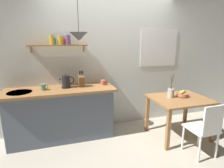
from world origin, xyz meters
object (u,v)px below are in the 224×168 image
at_px(coffee_mug_spare, 103,82).
at_px(dining_chair_near, 205,128).
at_px(dining_table, 179,104).
at_px(fruit_bowl, 182,94).
at_px(twig_vase, 171,93).
at_px(coffee_mug_by_sink, 43,87).
at_px(knife_block, 81,80).
at_px(electric_kettle, 66,82).
at_px(pendant_lamp, 79,37).

bearing_deg(coffee_mug_spare, dining_chair_near, -45.11).
relative_size(dining_table, fruit_bowl, 4.85).
bearing_deg(coffee_mug_spare, twig_vase, -23.45).
relative_size(dining_table, dining_chair_near, 1.14).
distance_m(twig_vase, coffee_mug_by_sink, 2.19).
height_order(knife_block, coffee_mug_spare, knife_block).
relative_size(dining_chair_near, fruit_bowl, 4.25).
distance_m(dining_table, dining_chair_near, 0.67).
relative_size(dining_table, knife_block, 3.33).
xyz_separation_m(fruit_bowl, coffee_mug_spare, (-1.33, 0.52, 0.19)).
bearing_deg(twig_vase, dining_table, -34.02).
bearing_deg(dining_table, coffee_mug_spare, 155.32).
relative_size(coffee_mug_by_sink, coffee_mug_spare, 0.93).
xyz_separation_m(dining_table, coffee_mug_by_sink, (-2.27, 0.51, 0.36)).
height_order(dining_table, dining_chair_near, dining_chair_near).
height_order(electric_kettle, coffee_mug_by_sink, electric_kettle).
height_order(fruit_bowl, coffee_mug_spare, coffee_mug_spare).
bearing_deg(fruit_bowl, dining_chair_near, -99.01).
distance_m(coffee_mug_by_sink, coffee_mug_spare, 1.03).
bearing_deg(fruit_bowl, dining_table, -148.98).
bearing_deg(electric_kettle, twig_vase, -14.79).
bearing_deg(dining_chair_near, fruit_bowl, 80.99).
distance_m(dining_chair_near, knife_block, 2.09).
distance_m(fruit_bowl, coffee_mug_spare, 1.44).
height_order(twig_vase, coffee_mug_spare, twig_vase).
bearing_deg(pendant_lamp, dining_chair_near, -34.09).
relative_size(fruit_bowl, coffee_mug_by_sink, 1.62).
bearing_deg(twig_vase, knife_block, 163.15).
xyz_separation_m(dining_chair_near, pendant_lamp, (-1.64, 1.11, 1.30)).
height_order(coffee_mug_by_sink, coffee_mug_spare, coffee_mug_by_sink).
relative_size(twig_vase, coffee_mug_by_sink, 3.58).
relative_size(knife_block, coffee_mug_by_sink, 2.36).
distance_m(dining_table, fruit_bowl, 0.19).
bearing_deg(pendant_lamp, fruit_bowl, -13.07).
xyz_separation_m(electric_kettle, pendant_lamp, (0.24, -0.10, 0.75)).
bearing_deg(electric_kettle, dining_chair_near, -32.77).
height_order(coffee_mug_spare, pendant_lamp, pendant_lamp).
xyz_separation_m(twig_vase, coffee_mug_by_sink, (-2.14, 0.42, 0.16)).
bearing_deg(fruit_bowl, electric_kettle, 165.76).
xyz_separation_m(dining_table, dining_chair_near, (-0.02, -0.65, -0.14)).
xyz_separation_m(dining_table, fruit_bowl, (0.09, 0.05, 0.16)).
bearing_deg(electric_kettle, knife_block, -1.95).
xyz_separation_m(dining_table, knife_block, (-1.65, 0.55, 0.42)).
xyz_separation_m(dining_chair_near, knife_block, (-1.62, 1.20, 0.56)).
bearing_deg(knife_block, dining_table, -18.40).
distance_m(fruit_bowl, knife_block, 1.82).
distance_m(electric_kettle, coffee_mug_spare, 0.66).
distance_m(knife_block, coffee_mug_spare, 0.41).
bearing_deg(coffee_mug_spare, coffee_mug_by_sink, -176.39).
xyz_separation_m(twig_vase, electric_kettle, (-1.77, 0.47, 0.22)).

